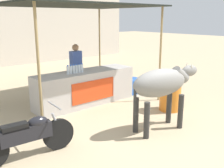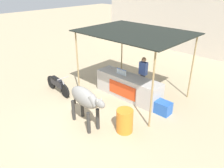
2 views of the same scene
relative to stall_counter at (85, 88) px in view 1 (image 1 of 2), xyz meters
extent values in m
plane|color=tan|center=(0.00, -2.20, -0.48)|extent=(60.00, 60.00, 0.00)
cube|color=#B2ADA8|center=(0.00, 0.00, 0.00)|extent=(3.00, 0.80, 0.96)
cube|color=red|center=(0.00, -0.41, 0.00)|extent=(1.40, 0.02, 0.58)
cube|color=black|center=(0.00, 0.30, 2.27)|extent=(4.20, 3.20, 0.04)
cylinder|color=#997F51|center=(-1.89, -1.14, 0.89)|extent=(0.06, 0.06, 2.75)
cylinder|color=#997F51|center=(1.89, -1.14, 0.89)|extent=(0.06, 0.06, 2.75)
cylinder|color=#997F51|center=(1.89, 1.74, 0.89)|extent=(0.06, 0.06, 2.75)
cylinder|color=silver|center=(-0.57, -0.05, 0.59)|extent=(0.07, 0.07, 0.22)
cylinder|color=blue|center=(-0.57, -0.05, 0.71)|extent=(0.04, 0.04, 0.03)
cylinder|color=silver|center=(-0.48, -0.05, 0.59)|extent=(0.07, 0.07, 0.22)
cylinder|color=blue|center=(-0.48, -0.05, 0.71)|extent=(0.04, 0.04, 0.03)
cylinder|color=silver|center=(-0.39, -0.05, 0.59)|extent=(0.07, 0.07, 0.22)
cylinder|color=blue|center=(-0.39, -0.05, 0.71)|extent=(0.04, 0.04, 0.03)
cylinder|color=silver|center=(-0.30, -0.05, 0.59)|extent=(0.07, 0.07, 0.22)
cylinder|color=blue|center=(-0.30, -0.05, 0.71)|extent=(0.04, 0.04, 0.03)
cylinder|color=silver|center=(-0.21, -0.05, 0.59)|extent=(0.07, 0.07, 0.22)
cylinder|color=blue|center=(-0.21, -0.05, 0.71)|extent=(0.04, 0.04, 0.03)
cylinder|color=silver|center=(-0.12, -0.05, 0.59)|extent=(0.07, 0.07, 0.22)
cylinder|color=blue|center=(-0.12, -0.05, 0.71)|extent=(0.04, 0.04, 0.03)
cylinder|color=#383842|center=(0.19, 0.75, -0.04)|extent=(0.22, 0.22, 0.88)
cube|color=#3F59A5|center=(0.19, 0.75, 0.68)|extent=(0.34, 0.20, 0.56)
sphere|color=#A87A56|center=(0.19, 0.75, 1.07)|extent=(0.20, 0.20, 0.20)
cube|color=blue|center=(1.78, -0.10, -0.24)|extent=(0.60, 0.44, 0.48)
cylinder|color=orange|center=(1.42, -1.91, -0.08)|extent=(0.56, 0.56, 0.81)
ellipsoid|color=gray|center=(0.18, -2.54, 0.60)|extent=(1.46, 0.71, 0.60)
cylinder|color=#302F2D|center=(0.69, -2.43, -0.09)|extent=(0.12, 0.12, 0.78)
cylinder|color=#302F2D|center=(0.64, -2.79, -0.09)|extent=(0.12, 0.12, 0.78)
cylinder|color=#302F2D|center=(-0.28, -2.29, -0.09)|extent=(0.12, 0.12, 0.78)
cylinder|color=#302F2D|center=(-0.33, -2.65, -0.09)|extent=(0.12, 0.12, 0.78)
cylinder|color=gray|center=(0.77, -2.62, 0.71)|extent=(0.48, 0.30, 0.41)
ellipsoid|color=gray|center=(1.07, -2.67, 0.77)|extent=(0.47, 0.28, 0.26)
cone|color=beige|center=(1.06, -2.59, 0.91)|extent=(0.05, 0.05, 0.10)
cone|color=beige|center=(1.04, -2.73, 0.91)|extent=(0.05, 0.05, 0.10)
cylinder|color=#302F2D|center=(-0.48, -2.45, 0.33)|extent=(0.06, 0.06, 0.60)
cylinder|color=black|center=(-1.93, -1.88, -0.18)|extent=(0.60, 0.13, 0.60)
cube|color=black|center=(-2.53, -1.83, 0.00)|extent=(0.91, 0.25, 0.28)
ellipsoid|color=black|center=(-2.31, -1.85, 0.16)|extent=(0.37, 0.23, 0.20)
cube|color=black|center=(-2.71, -1.82, 0.16)|extent=(0.45, 0.21, 0.10)
cylinder|color=#99999E|center=(-1.98, -1.88, 0.40)|extent=(0.07, 0.55, 0.03)
cylinder|color=#99999E|center=(-1.95, -1.88, 0.02)|extent=(0.21, 0.07, 0.49)
camera|label=1|loc=(-4.11, -5.99, 1.96)|focal=42.00mm
camera|label=2|loc=(5.19, -6.51, 4.11)|focal=35.00mm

